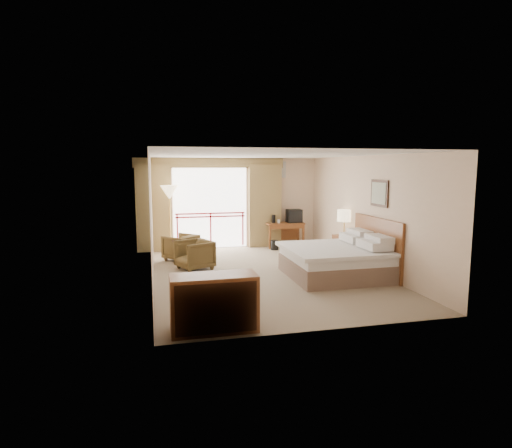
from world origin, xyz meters
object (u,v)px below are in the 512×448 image
object	(u,v)px
wastebasket	(275,245)
dresser	(214,303)
nightstand	(344,248)
side_table	(183,247)
armchair_near	(195,269)
floor_lamp	(169,195)
desk	(284,228)
tv	(294,216)
table_lamp	(344,216)
bed	(337,260)
armchair_far	(181,260)

from	to	relation	value
wastebasket	dresser	distance (m)	6.41
nightstand	side_table	size ratio (longest dim) A/B	1.11
armchair_near	floor_lamp	distance (m)	2.72
desk	wastebasket	xyz separation A→B (m)	(-0.43, -0.45, -0.44)
nightstand	tv	world-z (taller)	tv
table_lamp	side_table	size ratio (longest dim) A/B	1.11
tv	wastebasket	distance (m)	1.15
dresser	floor_lamp	bearing A→B (deg)	92.59
tv	table_lamp	bearing A→B (deg)	-52.98
tv	wastebasket	bearing A→B (deg)	-132.15
nightstand	table_lamp	world-z (taller)	table_lamp
wastebasket	armchair_near	distance (m)	3.15
bed	floor_lamp	xyz separation A→B (m)	(-3.51, 3.54, 1.28)
nightstand	tv	xyz separation A→B (m)	(-0.67, 2.16, 0.62)
table_lamp	dresser	xyz separation A→B (m)	(-4.01, -4.13, -0.73)
armchair_near	table_lamp	bearing A→B (deg)	69.62
nightstand	dresser	size ratio (longest dim) A/B	0.51
wastebasket	armchair_far	distance (m)	2.89
tv	armchair_far	world-z (taller)	tv
floor_lamp	dresser	size ratio (longest dim) A/B	1.49
armchair_near	bed	bearing A→B (deg)	42.02
table_lamp	side_table	distance (m)	4.26
bed	floor_lamp	size ratio (longest dim) A/B	1.11
tv	wastebasket	xyz separation A→B (m)	(-0.73, -0.40, -0.80)
wastebasket	desk	bearing A→B (deg)	46.49
nightstand	armchair_near	distance (m)	3.94
armchair_far	armchair_near	distance (m)	1.12
floor_lamp	dresser	distance (m)	6.21
bed	armchair_far	xyz separation A→B (m)	(-3.29, 2.53, -0.38)
nightstand	armchair_far	world-z (taller)	nightstand
armchair_far	floor_lamp	world-z (taller)	floor_lamp
wastebasket	armchair_near	bearing A→B (deg)	-143.44
wastebasket	armchair_near	world-z (taller)	armchair_near
armchair_far	dresser	bearing A→B (deg)	47.13
desk	side_table	xyz separation A→B (m)	(-3.17, -1.53, -0.18)
bed	armchair_near	size ratio (longest dim) A/B	2.76
side_table	armchair_far	bearing A→B (deg)	97.42
nightstand	dresser	xyz separation A→B (m)	(-4.01, -4.08, 0.10)
armchair_far	desk	bearing A→B (deg)	156.16
tv	dresser	distance (m)	7.10
bed	wastebasket	distance (m)	3.35
table_lamp	wastebasket	bearing A→B (deg)	129.27
wastebasket	dresser	bearing A→B (deg)	-114.05
desk	side_table	distance (m)	3.53
dresser	nightstand	bearing A→B (deg)	44.37
tv	armchair_far	size ratio (longest dim) A/B	0.59
armchair_far	bed	bearing A→B (deg)	97.64
bed	desk	world-z (taller)	bed
desk	floor_lamp	bearing A→B (deg)	-175.17
dresser	tv	bearing A→B (deg)	60.74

